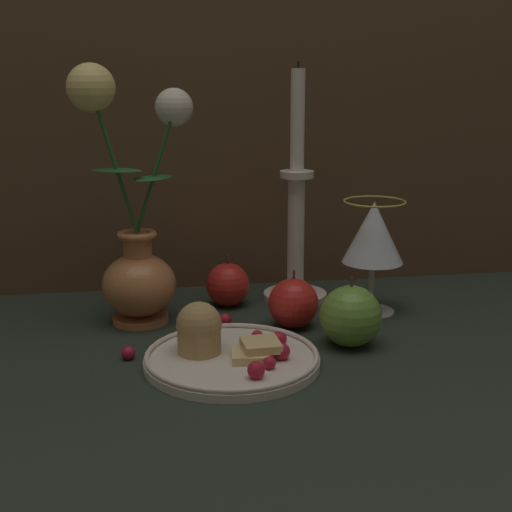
% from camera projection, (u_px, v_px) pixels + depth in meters
% --- Properties ---
extents(ground_plane, '(2.40, 2.40, 0.00)m').
position_uv_depth(ground_plane, '(259.00, 337.00, 0.94)').
color(ground_plane, '#232D23').
rests_on(ground_plane, ground).
extents(vase, '(0.16, 0.10, 0.35)m').
position_uv_depth(vase, '(134.00, 234.00, 0.96)').
color(vase, '#B77042').
rests_on(vase, ground_plane).
extents(plate_with_pastries, '(0.21, 0.21, 0.07)m').
position_uv_depth(plate_with_pastries, '(225.00, 351.00, 0.85)').
color(plate_with_pastries, silver).
rests_on(plate_with_pastries, ground_plane).
extents(wine_glass, '(0.09, 0.09, 0.16)m').
position_uv_depth(wine_glass, '(373.00, 236.00, 1.01)').
color(wine_glass, silver).
rests_on(wine_glass, ground_plane).
extents(candlestick, '(0.10, 0.10, 0.35)m').
position_uv_depth(candlestick, '(296.00, 227.00, 1.07)').
color(candlestick, silver).
rests_on(candlestick, ground_plane).
extents(apple_beside_vase, '(0.06, 0.06, 0.08)m').
position_uv_depth(apple_beside_vase, '(228.00, 285.00, 1.05)').
color(apple_beside_vase, red).
rests_on(apple_beside_vase, ground_plane).
extents(apple_near_glass, '(0.08, 0.08, 0.09)m').
position_uv_depth(apple_near_glass, '(351.00, 316.00, 0.90)').
color(apple_near_glass, '#669938').
rests_on(apple_near_glass, ground_plane).
extents(apple_at_table_edge, '(0.07, 0.07, 0.08)m').
position_uv_depth(apple_at_table_edge, '(293.00, 303.00, 0.96)').
color(apple_at_table_edge, red).
rests_on(apple_at_table_edge, ground_plane).
extents(berry_near_plate, '(0.02, 0.02, 0.02)m').
position_uv_depth(berry_near_plate, '(195.00, 320.00, 0.97)').
color(berry_near_plate, '#AD192D').
rests_on(berry_near_plate, ground_plane).
extents(berry_front_center, '(0.02, 0.02, 0.02)m').
position_uv_depth(berry_front_center, '(128.00, 353.00, 0.86)').
color(berry_front_center, '#AD192D').
rests_on(berry_front_center, ground_plane).
extents(berry_by_glass_stem, '(0.02, 0.02, 0.02)m').
position_uv_depth(berry_by_glass_stem, '(225.00, 320.00, 0.97)').
color(berry_by_glass_stem, '#AD192D').
rests_on(berry_by_glass_stem, ground_plane).
extents(berry_under_candlestick, '(0.01, 0.01, 0.01)m').
position_uv_depth(berry_under_candlestick, '(339.00, 319.00, 0.98)').
color(berry_under_candlestick, '#AD192D').
rests_on(berry_under_candlestick, ground_plane).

